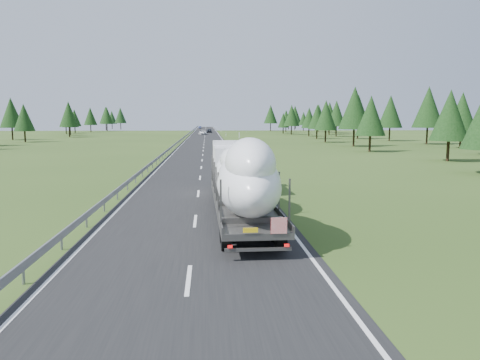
{
  "coord_description": "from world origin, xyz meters",
  "views": [
    {
      "loc": [
        0.65,
        -14.98,
        5.3
      ],
      "look_at": [
        2.41,
        9.94,
        2.03
      ],
      "focal_mm": 35.0,
      "sensor_mm": 36.0,
      "label": 1
    }
  ],
  "objects": [
    {
      "name": "highway_sign",
      "position": [
        7.2,
        80.0,
        1.81
      ],
      "size": [
        0.08,
        0.9,
        2.6
      ],
      "color": "slate",
      "rests_on": "ground"
    },
    {
      "name": "road_surface",
      "position": [
        0.0,
        100.0,
        0.01
      ],
      "size": [
        10.0,
        400.0,
        0.02
      ],
      "primitive_type": "cube",
      "color": "black",
      "rests_on": "ground"
    },
    {
      "name": "marker_posts",
      "position": [
        6.5,
        155.0,
        0.54
      ],
      "size": [
        0.13,
        350.08,
        1.0
      ],
      "color": "silver",
      "rests_on": "ground"
    },
    {
      "name": "distant_van",
      "position": [
        -0.75,
        144.85,
        0.72
      ],
      "size": [
        2.73,
        5.33,
        1.44
      ],
      "primitive_type": "imported",
      "rotation": [
        0.0,
        0.0,
        -0.07
      ],
      "color": "white",
      "rests_on": "ground"
    },
    {
      "name": "distant_car_blue",
      "position": [
        -3.18,
        245.21,
        0.65
      ],
      "size": [
        1.72,
        4.05,
        1.3
      ],
      "primitive_type": "imported",
      "rotation": [
        0.0,
        0.0,
        -0.09
      ],
      "color": "#171E42",
      "rests_on": "ground"
    },
    {
      "name": "distant_car_dark",
      "position": [
        1.56,
        165.49,
        0.79
      ],
      "size": [
        2.12,
        4.74,
        1.58
      ],
      "primitive_type": "imported",
      "rotation": [
        0.0,
        0.0,
        -0.06
      ],
      "color": "black",
      "rests_on": "ground"
    },
    {
      "name": "guardrail",
      "position": [
        -5.3,
        99.94,
        0.6
      ],
      "size": [
        0.1,
        400.0,
        0.76
      ],
      "color": "slate",
      "rests_on": "ground"
    },
    {
      "name": "ground",
      "position": [
        0.0,
        0.0,
        0.0
      ],
      "size": [
        400.0,
        400.0,
        0.0
      ],
      "primitive_type": "plane",
      "color": "#2C4316",
      "rests_on": "ground"
    },
    {
      "name": "tree_line_right",
      "position": [
        39.04,
        99.36,
        6.72
      ],
      "size": [
        26.61,
        268.89,
        12.56
      ],
      "color": "black",
      "rests_on": "ground"
    },
    {
      "name": "tree_line_left",
      "position": [
        -43.86,
        99.12,
        6.64
      ],
      "size": [
        14.89,
        269.66,
        11.8
      ],
      "color": "black",
      "rests_on": "ground"
    },
    {
      "name": "boat_truck",
      "position": [
        2.41,
        10.36,
        2.32
      ],
      "size": [
        2.99,
        19.73,
        4.52
      ],
      "color": "white",
      "rests_on": "ground"
    }
  ]
}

